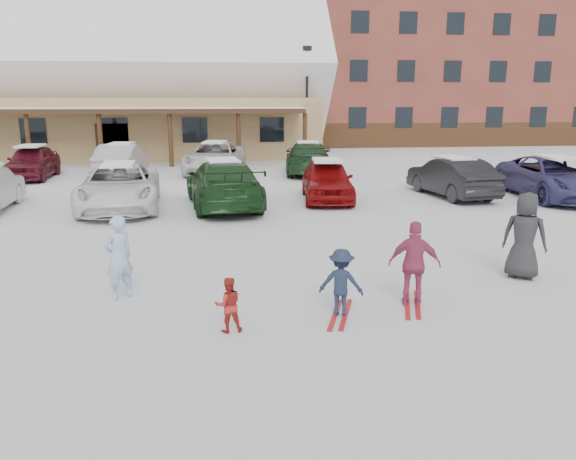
{
  "coord_description": "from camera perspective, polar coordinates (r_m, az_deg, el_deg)",
  "views": [
    {
      "loc": [
        -0.99,
        -9.74,
        3.53
      ],
      "look_at": [
        0.3,
        1.0,
        1.0
      ],
      "focal_mm": 35.0,
      "sensor_mm": 36.0,
      "label": 1
    }
  ],
  "objects": [
    {
      "name": "ground",
      "position": [
        10.41,
        -0.99,
        -6.67
      ],
      "size": [
        160.0,
        160.0,
        0.0
      ],
      "primitive_type": "plane",
      "color": "silver",
      "rests_on": "ground"
    },
    {
      "name": "day_lodge",
      "position": [
        38.54,
        -19.36,
        13.07
      ],
      "size": [
        29.12,
        12.5,
        10.38
      ],
      "color": "tan",
      "rests_on": "ground"
    },
    {
      "name": "alpine_hotel",
      "position": [
        50.38,
        11.45,
        18.74
      ],
      "size": [
        31.48,
        14.01,
        21.48
      ],
      "color": "brown",
      "rests_on": "ground"
    },
    {
      "name": "lamp_post",
      "position": [
        34.06,
        1.93,
        13.4
      ],
      "size": [
        0.5,
        0.25,
        6.53
      ],
      "color": "black",
      "rests_on": "ground"
    },
    {
      "name": "conifer_3",
      "position": [
        54.22,
        0.59,
        14.85
      ],
      "size": [
        3.96,
        3.96,
        9.18
      ],
      "color": "black",
      "rests_on": "ground"
    },
    {
      "name": "conifer_4",
      "position": [
        65.88,
        26.14,
        14.5
      ],
      "size": [
        5.06,
        5.06,
        11.73
      ],
      "color": "black",
      "rests_on": "ground"
    },
    {
      "name": "adult_skier",
      "position": [
        10.49,
        -16.84,
        -2.69
      ],
      "size": [
        0.66,
        0.64,
        1.54
      ],
      "primitive_type": "imported",
      "rotation": [
        0.0,
        0.0,
        3.85
      ],
      "color": "#A5C0E8",
      "rests_on": "ground"
    },
    {
      "name": "toddler_red",
      "position": [
        8.77,
        -6.08,
        -7.55
      ],
      "size": [
        0.47,
        0.39,
        0.88
      ],
      "primitive_type": "imported",
      "rotation": [
        0.0,
        0.0,
        3.28
      ],
      "color": "#AA251F",
      "rests_on": "ground"
    },
    {
      "name": "child_navy",
      "position": [
        9.34,
        5.41,
        -5.35
      ],
      "size": [
        0.84,
        0.64,
        1.15
      ],
      "primitive_type": "imported",
      "rotation": [
        0.0,
        0.0,
        2.81
      ],
      "color": "#1A233A",
      "rests_on": "ground"
    },
    {
      "name": "skis_child_navy",
      "position": [
        9.53,
        5.34,
        -8.53
      ],
      "size": [
        0.64,
        1.39,
        0.03
      ],
      "primitive_type": "cube",
      "rotation": [
        0.0,
        0.0,
        2.81
      ],
      "color": "#A41718",
      "rests_on": "ground"
    },
    {
      "name": "child_magenta",
      "position": [
        9.94,
        12.73,
        -3.39
      ],
      "size": [
        0.95,
        0.62,
        1.51
      ],
      "primitive_type": "imported",
      "rotation": [
        0.0,
        0.0,
        2.83
      ],
      "color": "#A93761",
      "rests_on": "ground"
    },
    {
      "name": "skis_child_magenta",
      "position": [
        10.17,
        12.52,
        -7.39
      ],
      "size": [
        0.62,
        1.39,
        0.03
      ],
      "primitive_type": "cube",
      "rotation": [
        0.0,
        0.0,
        2.83
      ],
      "color": "#A41718",
      "rests_on": "ground"
    },
    {
      "name": "bystander_dark",
      "position": [
        12.13,
        22.91,
        -0.53
      ],
      "size": [
        1.02,
        0.96,
        1.75
      ],
      "primitive_type": "imported",
      "rotation": [
        0.0,
        0.0,
        2.49
      ],
      "color": "#28282B",
      "rests_on": "ground"
    },
    {
      "name": "parked_car_2",
      "position": [
        19.14,
        -16.74,
        4.24
      ],
      "size": [
        2.93,
        5.54,
        1.49
      ],
      "primitive_type": "imported",
      "rotation": [
        0.0,
        0.0,
        0.09
      ],
      "color": "white",
      "rests_on": "ground"
    },
    {
      "name": "parked_car_3",
      "position": [
        18.8,
        -6.59,
        4.68
      ],
      "size": [
        2.81,
        5.62,
        1.57
      ],
      "primitive_type": "imported",
      "rotation": [
        0.0,
        0.0,
        3.26
      ],
      "color": "#183B19",
      "rests_on": "ground"
    },
    {
      "name": "parked_car_4",
      "position": [
        20.04,
        3.99,
        5.07
      ],
      "size": [
        2.12,
        4.37,
        1.44
      ],
      "primitive_type": "imported",
      "rotation": [
        0.0,
        0.0,
        -0.1
      ],
      "color": "maroon",
      "rests_on": "ground"
    },
    {
      "name": "parked_car_5",
      "position": [
        21.59,
        16.3,
        5.17
      ],
      "size": [
        2.1,
        4.54,
        1.44
      ],
      "primitive_type": "imported",
      "rotation": [
        0.0,
        0.0,
        3.28
      ],
      "color": "black",
      "rests_on": "ground"
    },
    {
      "name": "parked_car_6",
      "position": [
        22.5,
        25.48,
        4.8
      ],
      "size": [
        2.87,
        5.57,
        1.5
      ],
      "primitive_type": "imported",
      "rotation": [
        0.0,
        0.0,
        -0.07
      ],
      "color": "navy",
      "rests_on": "ground"
    },
    {
      "name": "parked_car_8",
      "position": [
        28.03,
        -24.56,
        6.28
      ],
      "size": [
        1.92,
        4.43,
        1.49
      ],
      "primitive_type": "imported",
      "rotation": [
        0.0,
        0.0,
        0.04
      ],
      "color": "maroon",
      "rests_on": "ground"
    },
    {
      "name": "parked_car_9",
      "position": [
        27.28,
        -16.51,
        6.82
      ],
      "size": [
        1.89,
        4.74,
        1.53
      ],
      "primitive_type": "imported",
      "rotation": [
        0.0,
        0.0,
        3.08
      ],
      "color": "#B4B3B7",
      "rests_on": "ground"
    },
    {
      "name": "parked_car_10",
      "position": [
        27.58,
        -7.43,
        7.3
      ],
      "size": [
        3.3,
        5.78,
        1.52
      ],
      "primitive_type": "imported",
      "rotation": [
        0.0,
        0.0,
        -0.15
      ],
      "color": "silver",
      "rests_on": "ground"
    },
    {
      "name": "parked_car_11",
      "position": [
        27.24,
        2.05,
        7.32
      ],
      "size": [
        2.79,
        5.46,
        1.52
      ],
      "primitive_type": "imported",
      "rotation": [
        0.0,
        0.0,
        3.01
      ],
      "color": "#1E3D1F",
      "rests_on": "ground"
    }
  ]
}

